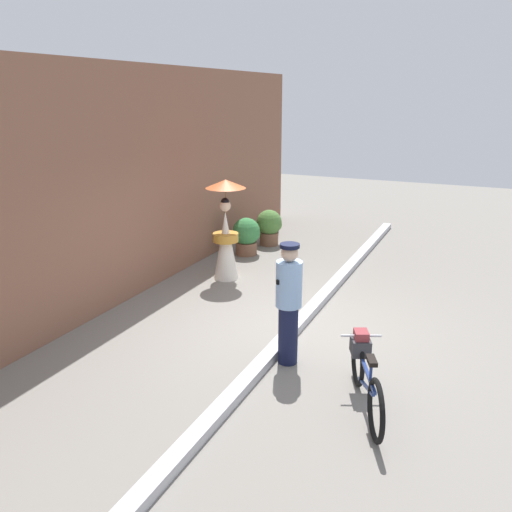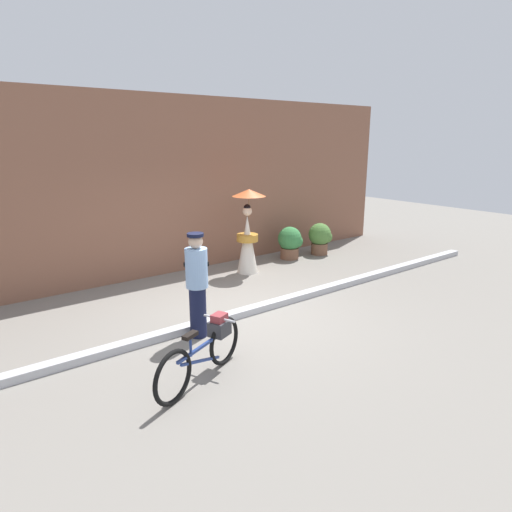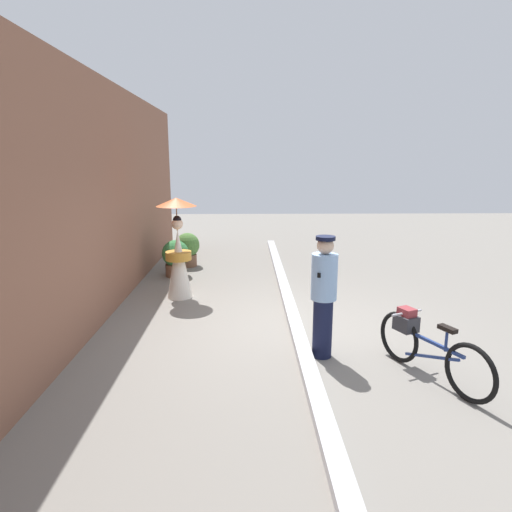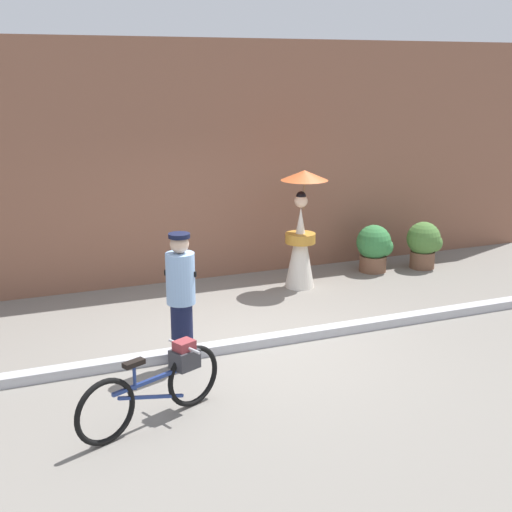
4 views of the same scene
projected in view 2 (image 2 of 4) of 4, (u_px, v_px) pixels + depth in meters
The scene contains 8 objects.
ground_plane at pixel (242, 316), 7.70m from camera, with size 30.00×30.00×0.00m, color gray.
building_wall at pixel (154, 187), 9.72m from camera, with size 14.00×0.40×3.94m, color brown.
sidewalk_curb at pixel (242, 313), 7.68m from camera, with size 14.00×0.20×0.12m, color #B2B2B7.
bicycle_near_officer at pixel (205, 349), 5.60m from camera, with size 1.63×0.78×0.77m.
person_officer at pixel (197, 283), 6.69m from camera, with size 0.34×0.34×1.65m.
person_with_parasol at pixel (248, 232), 10.01m from camera, with size 0.76×0.76×1.92m.
potted_plant_by_door at pixel (320, 237), 11.73m from camera, with size 0.61×0.60×0.84m.
potted_plant_small at pixel (290, 242), 11.30m from camera, with size 0.62×0.61×0.83m.
Camera 2 is at (-4.14, -5.86, 2.99)m, focal length 30.91 mm.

